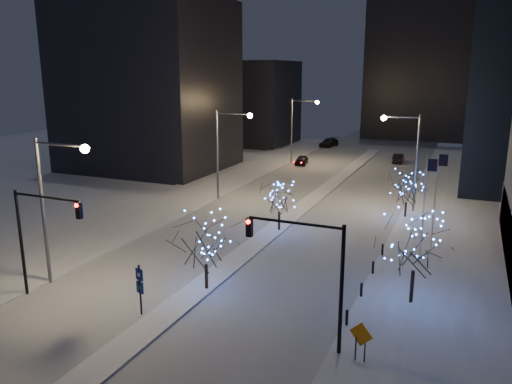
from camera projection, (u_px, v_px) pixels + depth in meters
The scene contains 25 objects.
ground at pixel (156, 324), 28.77m from camera, with size 160.00×160.00×0.00m, color white.
road at pixel (323, 192), 60.00m from camera, with size 20.00×130.00×0.02m, color #A6ABB4.
median at pixel (310, 201), 55.52m from camera, with size 2.00×80.00×0.15m, color silver.
east_sidewalk at pixel (450, 248), 40.84m from camera, with size 10.00×90.00×0.15m, color silver.
west_sidewalk at pixel (153, 210), 51.97m from camera, with size 8.00×90.00×0.15m, color silver.
filler_west_near at pixel (148, 86), 72.36m from camera, with size 22.00×18.00×24.00m, color black.
filler_west_far at pixel (246, 102), 99.31m from camera, with size 18.00×16.00×16.00m, color black.
horizon_block at pixel (429, 37), 103.58m from camera, with size 24.00×14.00×42.00m, color black.
street_lamp_w_near at pixel (53, 193), 32.44m from camera, with size 4.40×0.56×10.00m.
street_lamp_w_mid at pixel (226, 143), 54.75m from camera, with size 4.40×0.56×10.00m.
street_lamp_w_far at pixel (298, 122), 77.06m from camera, with size 4.40×0.56×10.00m.
street_lamp_east at pixel (408, 150), 50.14m from camera, with size 3.90×0.56×10.00m.
traffic_signal_west at pixel (38, 228), 30.87m from camera, with size 5.26×0.43×7.00m.
traffic_signal_east at pixel (312, 264), 25.10m from camera, with size 5.26×0.43×7.00m.
flagpoles at pixel (431, 198), 37.89m from camera, with size 1.35×2.60×8.00m.
bollards at pixel (367, 278), 33.64m from camera, with size 0.16×12.16×0.90m.
car_near at pixel (302, 160), 77.18m from camera, with size 1.66×4.14×1.41m, color black.
car_mid at pixel (398, 158), 78.95m from camera, with size 1.50×4.30×1.42m, color black.
car_far at pixel (329, 143), 95.33m from camera, with size 2.20×5.41×1.57m, color black.
holiday_tree_median_near at pixel (206, 242), 32.39m from camera, with size 4.76×4.76×5.15m.
holiday_tree_median_far at pixel (279, 199), 44.62m from camera, with size 3.87×3.87×4.33m.
holiday_tree_plaza_near at pixel (415, 246), 30.31m from camera, with size 5.59×5.59×5.61m.
holiday_tree_plaza_far at pixel (407, 189), 48.68m from camera, with size 3.70×3.70×4.50m.
wayfinding_sign at pixel (140, 285), 29.39m from camera, with size 0.56×0.21×3.18m.
construction_sign at pixel (361, 338), 24.54m from camera, with size 1.24×0.44×2.12m.
Camera 1 is at (15.64, -21.72, 14.24)m, focal length 35.00 mm.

